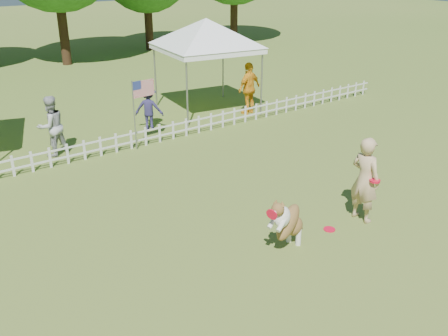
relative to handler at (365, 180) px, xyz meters
name	(u,v)px	position (x,y,z in m)	size (l,w,h in m)	color
ground	(299,242)	(-1.81, 0.12, -0.97)	(120.00, 120.00, 0.00)	#456820
picket_fence	(138,138)	(-1.81, 7.12, -0.67)	(22.00, 0.08, 0.60)	silver
handler	(365,180)	(0.00, 0.00, 0.00)	(0.71, 0.46, 1.94)	tan
dog	(289,222)	(-2.19, 0.08, -0.35)	(1.19, 0.40, 1.23)	brown
frisbee_on_turf	(329,229)	(-0.93, 0.08, -0.96)	(0.25, 0.25, 0.02)	red
canopy_tent_right	(207,67)	(2.23, 9.19, 0.71)	(3.25, 3.25, 3.36)	white
flag_pole	(134,116)	(-1.96, 6.99, 0.10)	(0.82, 0.09, 2.13)	gray
spectator_a	(51,126)	(-4.13, 8.04, -0.07)	(0.87, 0.68, 1.79)	#A6A7AC
spectator_b	(149,108)	(-0.68, 8.47, -0.22)	(0.96, 0.55, 1.49)	#27234B
spectator_c	(249,88)	(3.24, 7.90, -0.01)	(1.13, 0.47, 1.93)	orange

